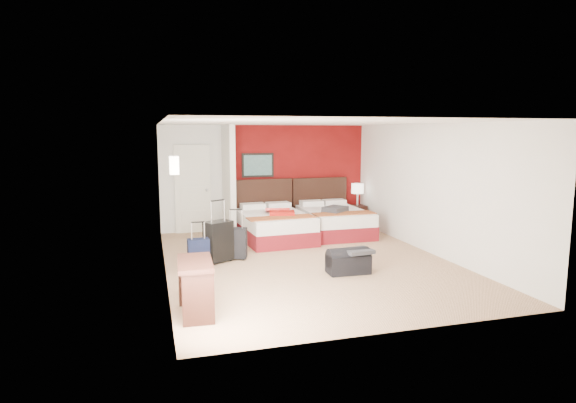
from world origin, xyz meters
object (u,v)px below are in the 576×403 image
object	(u,v)px
duffel_bag	(348,263)
desk	(196,288)
nightstand	(357,216)
suitcase_charcoal	(236,245)
red_suitcase_open	(280,212)
suitcase_black	(218,243)
suitcase_navy	(199,255)
bed_right	(334,222)
table_lamp	(357,195)
bed_left	(274,227)

from	to	relation	value
duffel_bag	desk	distance (m)	2.88
nightstand	suitcase_charcoal	distance (m)	4.13
red_suitcase_open	suitcase_black	size ratio (longest dim) A/B	1.01
suitcase_charcoal	suitcase_navy	xyz separation A→B (m)	(-0.74, -0.47, -0.03)
suitcase_navy	nightstand	bearing A→B (deg)	30.67
nightstand	suitcase_black	xyz separation A→B (m)	(-3.79, -2.39, 0.10)
nightstand	bed_right	bearing A→B (deg)	-146.31
bed_right	duffel_bag	size ratio (longest dim) A/B	2.74
suitcase_black	bed_right	bearing A→B (deg)	0.75
suitcase_charcoal	duffel_bag	bearing A→B (deg)	-20.35
table_lamp	suitcase_charcoal	size ratio (longest dim) A/B	0.98
suitcase_navy	bed_right	bearing A→B (deg)	28.96
suitcase_black	desk	distance (m)	2.55
nightstand	table_lamp	bearing A→B (deg)	0.00
suitcase_black	suitcase_navy	size ratio (longest dim) A/B	1.44
red_suitcase_open	suitcase_charcoal	bearing A→B (deg)	-118.51
suitcase_black	suitcase_navy	world-z (taller)	suitcase_black
suitcase_black	suitcase_charcoal	world-z (taller)	suitcase_black
bed_left	red_suitcase_open	size ratio (longest dim) A/B	2.69
table_lamp	duffel_bag	distance (m)	4.15
suitcase_navy	suitcase_charcoal	bearing A→B (deg)	29.87
bed_left	desk	xyz separation A→B (m)	(-2.05, -3.94, 0.06)
desk	bed_right	bearing A→B (deg)	52.44
bed_left	suitcase_navy	xyz separation A→B (m)	(-1.81, -1.84, -0.04)
duffel_bag	desk	xyz separation A→B (m)	(-2.62, -1.17, 0.18)
nightstand	suitcase_navy	xyz separation A→B (m)	(-4.18, -2.76, -0.01)
bed_right	suitcase_navy	world-z (taller)	bed_right
duffel_bag	suitcase_charcoal	bearing A→B (deg)	141.08
red_suitcase_open	desk	world-z (taller)	desk
suitcase_navy	duffel_bag	xyz separation A→B (m)	(2.37, -0.93, -0.07)
bed_left	bed_right	world-z (taller)	bed_left
table_lamp	suitcase_navy	world-z (taller)	table_lamp
bed_left	bed_right	size ratio (longest dim) A/B	1.03
bed_left	suitcase_black	size ratio (longest dim) A/B	2.72
red_suitcase_open	nightstand	distance (m)	2.52
suitcase_charcoal	suitcase_black	bearing A→B (deg)	-143.10
suitcase_navy	table_lamp	bearing A→B (deg)	30.67
suitcase_black	duffel_bag	size ratio (longest dim) A/B	1.04
table_lamp	suitcase_black	world-z (taller)	table_lamp
suitcase_navy	bed_left	bearing A→B (deg)	42.78
bed_left	suitcase_charcoal	world-z (taller)	bed_left
table_lamp	suitcase_black	distance (m)	4.50
table_lamp	red_suitcase_open	bearing A→B (deg)	-155.93
nightstand	table_lamp	size ratio (longest dim) A/B	0.98
bed_left	table_lamp	size ratio (longest dim) A/B	3.61
bed_right	suitcase_charcoal	size ratio (longest dim) A/B	3.44
bed_left	desk	distance (m)	4.44
bed_right	suitcase_navy	distance (m)	3.86
bed_left	table_lamp	xyz separation A→B (m)	(2.38, 0.92, 0.51)
red_suitcase_open	desk	size ratio (longest dim) A/B	0.85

